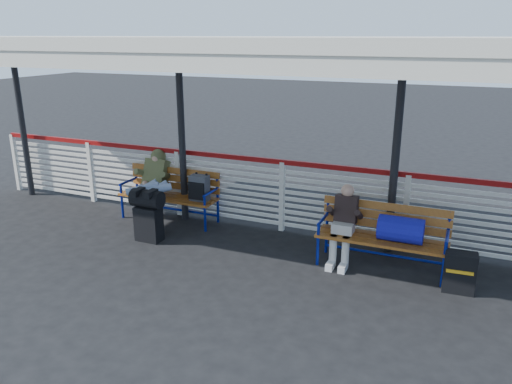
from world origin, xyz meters
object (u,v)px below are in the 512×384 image
at_px(bench_right, 392,230).
at_px(luggage_stack, 148,213).
at_px(companion_person, 344,223).
at_px(bench_left, 179,189).
at_px(traveler_man, 151,185).
at_px(suitcase_side, 460,272).

bearing_deg(bench_right, luggage_stack, -173.24).
relative_size(luggage_stack, companion_person, 0.75).
xyz_separation_m(luggage_stack, companion_person, (3.06, 0.44, 0.13)).
bearing_deg(luggage_stack, bench_left, 90.79).
relative_size(traveler_man, suitcase_side, 2.80).
height_order(companion_person, suitcase_side, companion_person).
height_order(bench_right, traveler_man, traveler_man).
xyz_separation_m(traveler_man, companion_person, (3.41, -0.19, -0.12)).
bearing_deg(companion_person, bench_right, 0.38).
distance_m(bench_right, companion_person, 0.68).
bearing_deg(suitcase_side, bench_left, 166.44).
distance_m(bench_left, traveler_man, 0.50).
xyz_separation_m(companion_person, suitcase_side, (1.60, -0.30, -0.32)).
distance_m(bench_left, bench_right, 3.79).
height_order(bench_left, companion_person, companion_person).
distance_m(luggage_stack, bench_right, 3.77).
relative_size(bench_left, companion_person, 1.57).
height_order(bench_left, suitcase_side, bench_left).
height_order(luggage_stack, suitcase_side, luggage_stack).
bearing_deg(bench_left, suitcase_side, -10.05).
xyz_separation_m(luggage_stack, bench_left, (-0.01, 0.97, 0.12)).
relative_size(bench_right, suitcase_side, 3.30).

